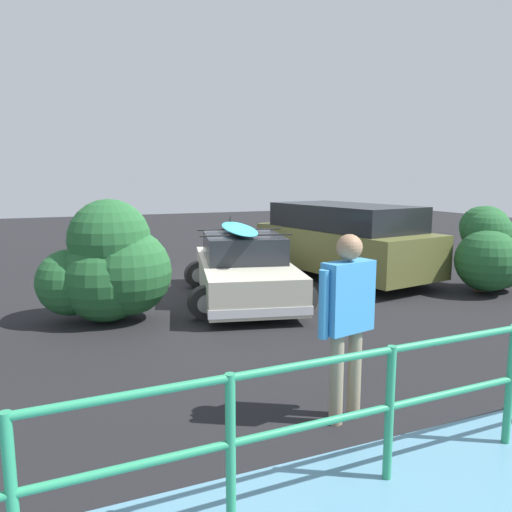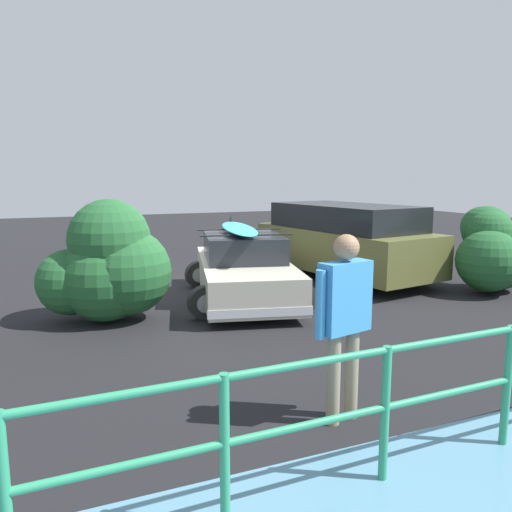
% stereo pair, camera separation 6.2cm
% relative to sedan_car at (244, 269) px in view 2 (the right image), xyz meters
% --- Properties ---
extents(ground_plane, '(44.00, 44.00, 0.02)m').
position_rel_sedan_car_xyz_m(ground_plane, '(0.69, -0.61, -0.61)').
color(ground_plane, black).
rests_on(ground_plane, ground).
extents(sedan_car, '(2.76, 4.24, 1.55)m').
position_rel_sedan_car_xyz_m(sedan_car, '(0.00, 0.00, 0.00)').
color(sedan_car, '#B7B29E').
rests_on(sedan_car, ground).
extents(suv_car, '(3.16, 4.82, 1.73)m').
position_rel_sedan_car_xyz_m(suv_car, '(-2.88, -1.00, 0.30)').
color(suv_car, brown).
rests_on(suv_car, ground).
extents(person_bystander, '(0.70, 0.32, 1.85)m').
position_rel_sedan_car_xyz_m(person_bystander, '(0.86, 4.94, 0.50)').
color(person_bystander, gray).
rests_on(person_bystander, ground).
extents(railing_fence, '(8.02, 0.24, 1.10)m').
position_rel_sedan_car_xyz_m(railing_fence, '(1.08, 5.89, 0.11)').
color(railing_fence, '#2D9366').
rests_on(railing_fence, ground).
extents(bush_near_left, '(2.15, 1.52, 2.02)m').
position_rel_sedan_car_xyz_m(bush_near_left, '(2.59, 0.50, 0.30)').
color(bush_near_left, brown).
rests_on(bush_near_left, ground).
extents(bush_near_right, '(1.72, 1.70, 1.76)m').
position_rel_sedan_car_xyz_m(bush_near_right, '(-4.94, 1.29, 0.27)').
color(bush_near_right, brown).
rests_on(bush_near_right, ground).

